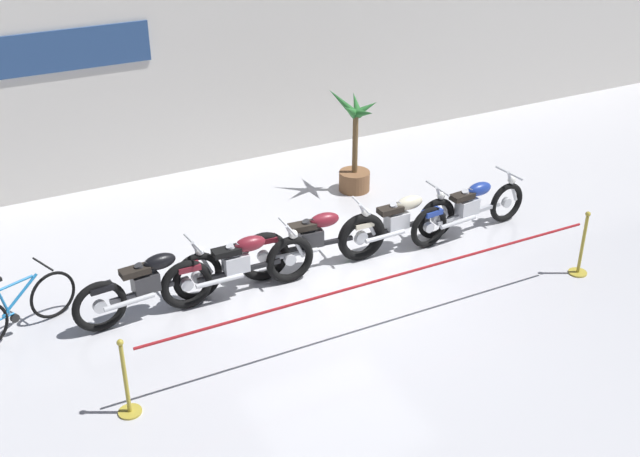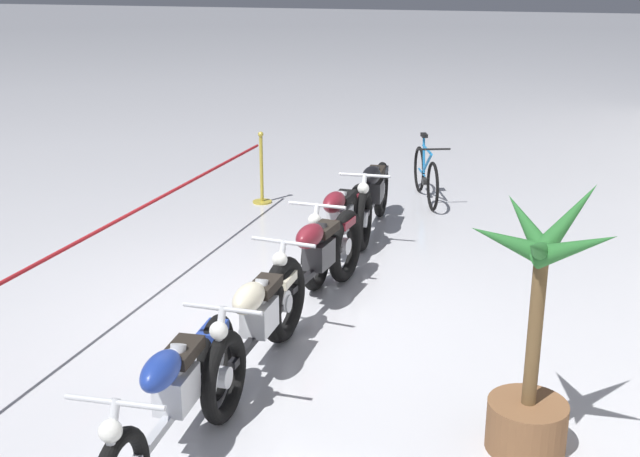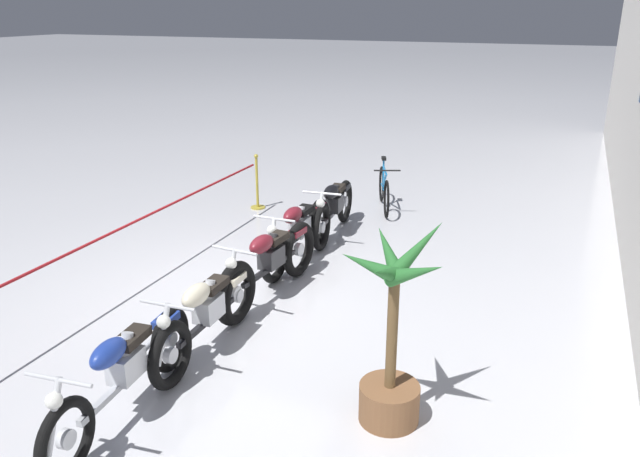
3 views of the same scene
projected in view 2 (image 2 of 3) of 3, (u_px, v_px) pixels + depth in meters
name	position (u px, v px, depth m)	size (l,w,h in m)	color
ground_plane	(260.00, 303.00, 8.24)	(120.00, 120.00, 0.00)	silver
motorcycle_black_0	(373.00, 196.00, 10.30)	(2.19, 0.62, 0.96)	black
motorcycle_maroon_1	(338.00, 225.00, 9.16)	(2.34, 0.62, 0.96)	black
motorcycle_maroon_2	(316.00, 263.00, 7.97)	(2.40, 0.62, 0.98)	black
motorcycle_cream_3	(257.00, 325.00, 6.63)	(2.16, 0.62, 0.93)	black
motorcycle_blue_4	(173.00, 399.00, 5.48)	(2.37, 0.62, 0.93)	black
bicycle	(426.00, 175.00, 11.77)	(1.61, 0.73, 0.95)	black
potted_palm_left_of_row	(533.00, 356.00, 5.53)	(0.90, 0.97, 1.97)	brown
stanchion_far_left	(192.00, 196.00, 9.54)	(6.92, 0.28, 1.05)	gold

